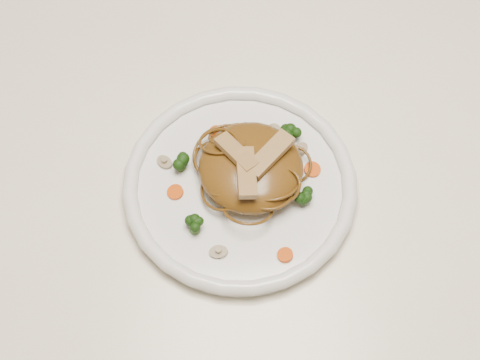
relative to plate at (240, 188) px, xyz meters
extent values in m
plane|color=brown|center=(0.05, 0.03, -0.76)|extent=(4.00, 4.00, 0.00)
cube|color=white|center=(0.05, 0.03, -0.03)|extent=(1.20, 0.80, 0.04)
cylinder|color=white|center=(0.00, 0.00, 0.00)|extent=(0.39, 0.39, 0.02)
ellipsoid|color=brown|center=(0.02, 0.01, 0.03)|extent=(0.18, 0.18, 0.04)
cube|color=tan|center=(0.04, 0.01, 0.06)|extent=(0.07, 0.07, 0.01)
cube|color=tan|center=(0.00, 0.02, 0.06)|extent=(0.05, 0.07, 0.01)
cube|color=tan|center=(0.01, -0.01, 0.06)|extent=(0.03, 0.07, 0.01)
cylinder|color=#D44407|center=(0.05, 0.07, 0.01)|extent=(0.02, 0.02, 0.00)
cylinder|color=#D44407|center=(-0.09, 0.00, 0.01)|extent=(0.03, 0.03, 0.00)
cylinder|color=#D44407|center=(0.10, 0.01, 0.01)|extent=(0.02, 0.02, 0.00)
cylinder|color=#D44407|center=(-0.02, 0.08, 0.01)|extent=(0.02, 0.02, 0.00)
cylinder|color=#D44407|center=(0.05, -0.11, 0.01)|extent=(0.02, 0.02, 0.00)
cylinder|color=tan|center=(-0.04, -0.09, 0.01)|extent=(0.02, 0.02, 0.01)
cylinder|color=tan|center=(0.09, 0.04, 0.01)|extent=(0.03, 0.03, 0.01)
cylinder|color=tan|center=(-0.10, 0.04, 0.01)|extent=(0.03, 0.03, 0.01)
cylinder|color=tan|center=(0.06, 0.08, 0.01)|extent=(0.04, 0.04, 0.01)
camera|label=1|loc=(-0.05, -0.44, 0.84)|focal=53.18mm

